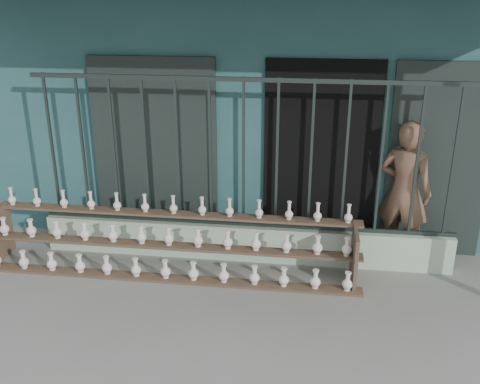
# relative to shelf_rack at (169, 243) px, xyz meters

# --- Properties ---
(ground) EXTENTS (60.00, 60.00, 0.00)m
(ground) POSITION_rel_shelf_rack_xyz_m (0.83, -0.88, -0.36)
(ground) COLOR slate
(workshop_building) EXTENTS (7.40, 6.60, 3.21)m
(workshop_building) POSITION_rel_shelf_rack_xyz_m (0.83, 3.35, 1.26)
(workshop_building) COLOR #285255
(workshop_building) RESTS_ON ground
(parapet_wall) EXTENTS (5.00, 0.20, 0.45)m
(parapet_wall) POSITION_rel_shelf_rack_xyz_m (0.83, 0.42, -0.14)
(parapet_wall) COLOR #ADC9AC
(parapet_wall) RESTS_ON ground
(security_fence) EXTENTS (5.00, 0.04, 1.80)m
(security_fence) POSITION_rel_shelf_rack_xyz_m (0.83, 0.42, 0.99)
(security_fence) COLOR #283330
(security_fence) RESTS_ON parapet_wall
(shelf_rack) EXTENTS (4.50, 0.68, 0.85)m
(shelf_rack) POSITION_rel_shelf_rack_xyz_m (0.00, 0.00, 0.00)
(shelf_rack) COLOR brown
(shelf_rack) RESTS_ON ground
(elderly_woman) EXTENTS (0.76, 0.65, 1.76)m
(elderly_woman) POSITION_rel_shelf_rack_xyz_m (2.74, 0.68, 0.52)
(elderly_woman) COLOR brown
(elderly_woman) RESTS_ON ground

